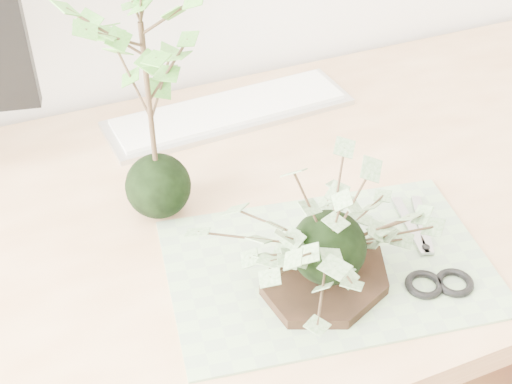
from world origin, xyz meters
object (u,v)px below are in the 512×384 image
ivy_kokedama (331,220)px  maple_kokedama (142,40)px  desk (251,251)px  keyboard (229,112)px

ivy_kokedama → maple_kokedama: maple_kokedama is taller
desk → keyboard: (0.06, 0.24, 0.10)m
desk → ivy_kokedama: bearing=-81.8°
desk → keyboard: bearing=75.8°
maple_kokedama → keyboard: (0.18, 0.20, -0.26)m
keyboard → maple_kokedama: bearing=-135.2°
ivy_kokedama → keyboard: 0.43m
ivy_kokedama → keyboard: size_ratio=0.70×
desk → maple_kokedama: bearing=162.6°
desk → ivy_kokedama: ivy_kokedama is taller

